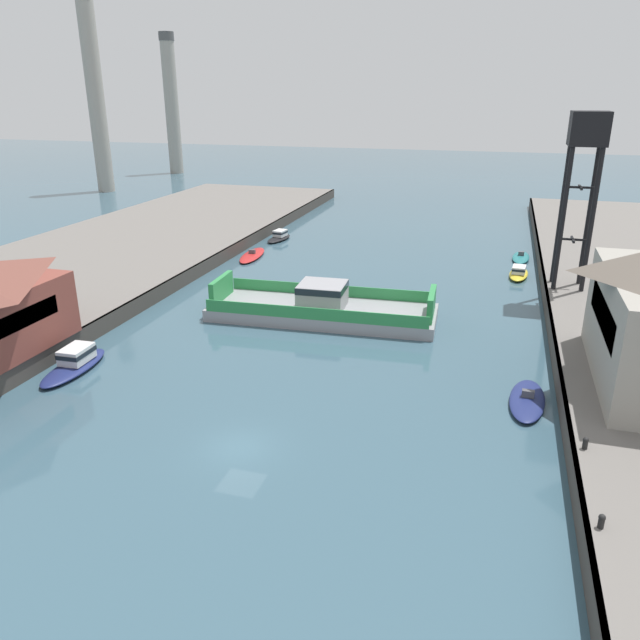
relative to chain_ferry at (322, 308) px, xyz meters
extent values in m
plane|color=#385666|center=(1.44, -22.71, -1.04)|extent=(400.00, 400.00, 0.00)
cube|color=slate|center=(-31.09, -2.71, -0.26)|extent=(28.00, 140.00, 1.57)
cube|color=#423D38|center=(-17.24, -2.71, -0.26)|extent=(0.30, 140.00, 1.57)
cube|color=#423D38|center=(20.12, -2.71, -0.26)|extent=(0.30, 140.00, 1.57)
cube|color=#939399|center=(0.00, 0.00, -0.49)|extent=(21.25, 8.17, 1.10)
cube|color=#2D8947|center=(-0.18, 3.47, 0.61)|extent=(20.04, 1.18, 1.10)
cube|color=#2D8947|center=(0.18, -3.47, 0.61)|extent=(20.04, 1.18, 1.10)
cube|color=#939399|center=(0.00, 0.00, 1.20)|extent=(4.38, 4.10, 2.29)
cube|color=black|center=(0.00, 0.00, 1.99)|extent=(4.42, 4.15, 0.60)
cube|color=#2D8947|center=(9.94, 0.53, 1.16)|extent=(0.76, 4.97, 2.20)
cube|color=#2D8947|center=(-9.94, -0.53, 1.16)|extent=(0.76, 4.97, 2.20)
ellipsoid|color=navy|center=(-14.86, -16.38, -0.75)|extent=(2.81, 7.36, 0.58)
cube|color=silver|center=(-14.88, -15.84, 0.11)|extent=(1.86, 2.62, 1.14)
cube|color=black|center=(-14.88, -15.84, 0.25)|extent=(1.91, 2.69, 0.34)
ellipsoid|color=navy|center=(17.99, -12.15, -0.79)|extent=(2.72, 6.67, 0.51)
cube|color=#4C4C51|center=(17.99, -12.15, -0.28)|extent=(0.83, 0.45, 0.50)
ellipsoid|color=black|center=(-14.83, 28.87, -0.80)|extent=(2.71, 5.95, 0.49)
cube|color=silver|center=(-14.78, 29.30, -0.11)|extent=(1.66, 2.17, 0.88)
cube|color=black|center=(-14.78, 29.30, 0.00)|extent=(1.71, 2.23, 0.27)
ellipsoid|color=red|center=(-14.87, 19.05, -0.81)|extent=(3.21, 8.24, 0.46)
cube|color=#4C4C51|center=(-14.87, 19.05, -0.33)|extent=(0.86, 0.49, 0.50)
ellipsoid|color=yellow|center=(17.71, 19.44, -0.75)|extent=(2.51, 6.05, 0.59)
cube|color=silver|center=(17.67, 19.00, -0.08)|extent=(1.58, 2.18, 0.76)
cube|color=black|center=(17.67, 19.00, 0.02)|extent=(1.62, 2.24, 0.23)
ellipsoid|color=#237075|center=(18.04, 27.45, -0.79)|extent=(2.41, 6.52, 0.52)
cube|color=#4C4C51|center=(18.04, 27.45, -0.28)|extent=(0.73, 0.44, 0.50)
cube|color=black|center=(-16.98, -20.24, 3.64)|extent=(0.08, 11.12, 1.40)
cube|color=black|center=(22.19, -9.66, 5.03)|extent=(0.08, 10.47, 2.03)
cylinder|color=black|center=(20.75, 13.00, 7.32)|extent=(0.44, 0.44, 13.57)
cylinder|color=black|center=(23.33, 13.00, 7.32)|extent=(0.44, 0.44, 13.57)
cylinder|color=black|center=(20.75, 10.43, 7.32)|extent=(0.44, 0.44, 13.57)
cylinder|color=black|center=(23.33, 10.43, 7.32)|extent=(0.44, 0.44, 13.57)
cube|color=black|center=(22.04, 11.72, 5.28)|extent=(2.58, 0.20, 0.20)
cube|color=black|center=(22.04, 11.72, 5.28)|extent=(0.20, 2.58, 0.20)
cube|color=black|center=(22.04, 11.72, 10.30)|extent=(2.58, 0.20, 0.20)
cube|color=black|center=(22.04, 11.72, 10.30)|extent=(0.20, 2.58, 0.20)
cube|color=black|center=(22.04, 11.72, 15.63)|extent=(3.35, 3.35, 3.06)
cylinder|color=black|center=(20.67, -26.51, 0.81)|extent=(0.28, 0.28, 0.55)
sphere|color=black|center=(20.67, -26.51, 1.08)|extent=(0.32, 0.32, 0.32)
cylinder|color=black|center=(-17.79, -19.86, 0.81)|extent=(0.28, 0.28, 0.55)
sphere|color=black|center=(-17.79, -19.86, 1.08)|extent=(0.32, 0.32, 0.32)
cylinder|color=black|center=(20.67, -19.77, 0.81)|extent=(0.28, 0.28, 0.55)
sphere|color=black|center=(20.67, -19.77, 1.08)|extent=(0.32, 0.32, 0.32)
cylinder|color=#9E998E|center=(-65.21, 61.22, 18.33)|extent=(3.34, 3.34, 38.74)
cylinder|color=#9E998E|center=(-66.15, 93.09, 15.57)|extent=(3.38, 3.38, 33.22)
cylinder|color=#4C4C4C|center=(-66.15, 93.09, 31.17)|extent=(3.65, 3.65, 2.00)
camera|label=1|loc=(14.95, -51.59, 18.88)|focal=34.44mm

